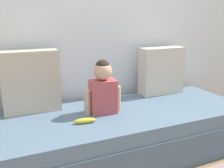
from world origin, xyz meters
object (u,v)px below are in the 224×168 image
(throw_pillow_left, at_px, (31,82))
(banana, at_px, (85,121))
(throw_pillow_right, at_px, (161,71))
(couch, at_px, (118,134))
(toddler, at_px, (103,88))

(throw_pillow_left, height_order, banana, throw_pillow_left)
(throw_pillow_right, bearing_deg, banana, -156.19)
(couch, bearing_deg, toddler, 153.65)
(couch, relative_size, toddler, 5.29)
(banana, bearing_deg, throw_pillow_right, 23.81)
(couch, bearing_deg, throw_pillow_left, 153.30)
(toddler, relative_size, banana, 2.61)
(toddler, bearing_deg, couch, -26.35)
(throw_pillow_left, xyz_separation_m, banana, (0.32, -0.43, -0.24))
(couch, height_order, banana, banana)
(couch, distance_m, throw_pillow_left, 0.85)
(throw_pillow_right, bearing_deg, couch, -153.30)
(throw_pillow_right, height_order, toddler, throw_pillow_right)
(toddler, xyz_separation_m, banana, (-0.21, -0.16, -0.19))
(couch, relative_size, throw_pillow_right, 4.95)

